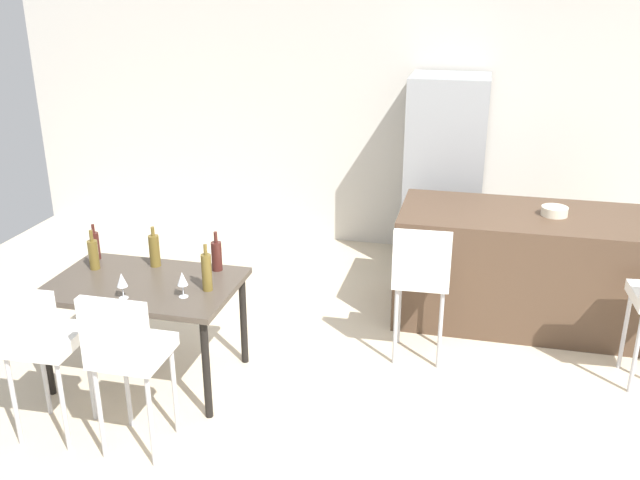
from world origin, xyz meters
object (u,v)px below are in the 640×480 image
at_px(dining_table, 144,292).
at_px(dining_chair_near, 38,337).
at_px(dining_chair_far, 127,349).
at_px(fruit_bowl, 554,211).
at_px(wine_glass_left, 182,279).
at_px(wine_bottle_near, 94,254).
at_px(wine_bottle_end, 154,250).
at_px(wine_glass_right, 122,281).
at_px(bar_chair_left, 421,273).
at_px(wine_bottle_corner, 95,245).
at_px(refrigerator, 444,173).
at_px(kitchen_island, 517,267).
at_px(wine_bottle_middle, 217,255).
at_px(wine_bottle_far, 207,272).

xyz_separation_m(dining_table, dining_chair_near, (-0.28, -0.77, 0.03)).
height_order(dining_chair_far, fruit_bowl, dining_chair_far).
height_order(dining_chair_near, wine_glass_left, dining_chair_near).
relative_size(dining_chair_near, dining_chair_far, 1.00).
bearing_deg(wine_bottle_near, dining_chair_far, -51.35).
height_order(wine_bottle_end, wine_glass_right, wine_bottle_end).
distance_m(bar_chair_left, wine_bottle_corner, 2.37).
bearing_deg(refrigerator, fruit_bowl, -49.04).
distance_m(kitchen_island, wine_bottle_end, 2.88).
relative_size(kitchen_island, wine_bottle_near, 6.59).
relative_size(bar_chair_left, dining_table, 0.83).
distance_m(bar_chair_left, wine_bottle_middle, 1.45).
relative_size(kitchen_island, dining_table, 1.51).
distance_m(wine_bottle_corner, fruit_bowl, 3.50).
height_order(dining_chair_near, wine_bottle_near, dining_chair_near).
distance_m(dining_table, refrigerator, 3.20).
xyz_separation_m(dining_table, wine_bottle_end, (-0.04, 0.28, 0.19)).
xyz_separation_m(dining_table, wine_bottle_middle, (0.41, 0.31, 0.18)).
relative_size(dining_chair_near, wine_bottle_end, 3.56).
bearing_deg(dining_chair_near, wine_glass_right, 61.78).
height_order(dining_table, wine_bottle_end, wine_bottle_end).
bearing_deg(wine_glass_left, kitchen_island, 38.26).
xyz_separation_m(kitchen_island, wine_bottle_corner, (-3.04, -1.25, 0.39)).
bearing_deg(wine_bottle_middle, wine_glass_left, -96.39).
bearing_deg(dining_table, wine_bottle_corner, 150.26).
distance_m(dining_table, wine_bottle_near, 0.49).
distance_m(kitchen_island, wine_bottle_corner, 3.30).
xyz_separation_m(dining_chair_near, refrigerator, (2.11, 3.38, 0.22)).
bearing_deg(wine_bottle_near, wine_bottle_corner, 117.47).
bearing_deg(dining_chair_far, dining_table, 110.27).
xyz_separation_m(wine_bottle_end, refrigerator, (1.87, 2.33, 0.06)).
height_order(wine_bottle_near, refrigerator, refrigerator).
bearing_deg(refrigerator, kitchen_island, -57.31).
bearing_deg(wine_bottle_end, wine_bottle_corner, 177.37).
bearing_deg(dining_table, refrigerator, 55.01).
bearing_deg(wine_glass_left, wine_bottle_corner, 153.03).
height_order(dining_chair_far, wine_glass_right, dining_chair_far).
distance_m(wine_bottle_far, wine_bottle_corner, 1.05).
relative_size(wine_bottle_far, wine_glass_left, 1.85).
bearing_deg(wine_bottle_end, wine_bottle_far, -29.68).
height_order(kitchen_island, refrigerator, refrigerator).
xyz_separation_m(wine_bottle_middle, wine_glass_left, (-0.05, -0.46, 0.01)).
distance_m(dining_chair_near, wine_bottle_far, 1.08).
relative_size(wine_bottle_near, fruit_bowl, 1.42).
bearing_deg(wine_bottle_corner, wine_bottle_end, -2.63).
xyz_separation_m(wine_bottle_middle, refrigerator, (1.42, 2.30, 0.07)).
relative_size(dining_chair_near, wine_bottle_near, 3.62).
distance_m(wine_bottle_end, fruit_bowl, 3.07).
bearing_deg(dining_chair_far, wine_bottle_far, 76.14).
xyz_separation_m(bar_chair_left, fruit_bowl, (0.94, 0.86, 0.26)).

